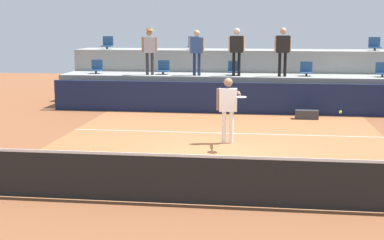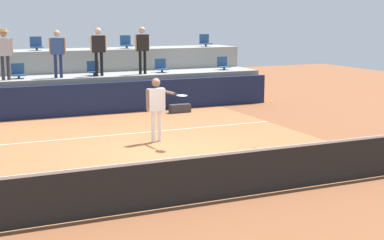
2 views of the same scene
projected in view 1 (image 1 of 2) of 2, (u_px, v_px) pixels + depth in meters
ground_plane at (217, 153)px, 13.52m from camera, size 40.00×40.00×0.00m
court_inner_paint at (220, 144)px, 14.49m from camera, size 9.00×10.00×0.01m
court_service_line at (224, 133)px, 15.86m from camera, size 9.00×0.06×0.00m
tennis_net at (198, 178)px, 9.52m from camera, size 10.48×0.08×1.07m
sponsor_backboard at (232, 98)px, 19.27m from camera, size 13.00×0.16×1.10m
seating_tier_lower at (234, 91)px, 20.53m from camera, size 13.00×1.80×1.25m
seating_tier_upper at (236, 76)px, 22.21m from camera, size 13.00×1.80×2.10m
stadium_chair_lower_far_left at (97, 68)px, 21.00m from camera, size 0.44×0.40×0.52m
stadium_chair_lower_left at (163, 68)px, 20.66m from camera, size 0.44×0.40×0.52m
stadium_chair_lower_center at (234, 69)px, 20.32m from camera, size 0.44×0.40×0.52m
stadium_chair_lower_right at (306, 70)px, 19.98m from camera, size 0.44×0.40×0.52m
stadium_chair_lower_far_right at (382, 71)px, 19.64m from camera, size 0.44×0.40×0.52m
stadium_chair_upper_far_left at (107, 44)px, 22.61m from camera, size 0.44×0.40×0.52m
stadium_chair_upper_left at (194, 44)px, 22.15m from camera, size 0.44×0.40×0.52m
stadium_chair_upper_right at (282, 45)px, 21.69m from camera, size 0.44×0.40×0.52m
stadium_chair_upper_far_right at (375, 45)px, 21.24m from camera, size 0.44×0.40×0.52m
tennis_player at (228, 103)px, 14.35m from camera, size 0.84×1.19×1.75m
spectator_with_hat at (149, 46)px, 20.20m from camera, size 0.58×0.48×1.72m
spectator_leaning_on_rail at (197, 48)px, 19.98m from camera, size 0.58×0.28×1.66m
spectator_in_white at (237, 47)px, 19.78m from camera, size 0.60×0.24×1.73m
spectator_in_grey at (283, 47)px, 19.57m from camera, size 0.61×0.27×1.75m
tennis_ball at (340, 112)px, 12.58m from camera, size 0.07×0.07×0.07m
equipment_bag at (307, 115)px, 18.20m from camera, size 0.76×0.28×0.30m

